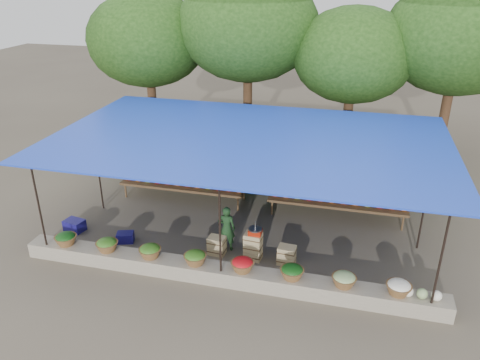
% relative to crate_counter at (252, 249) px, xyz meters
% --- Properties ---
extents(ground, '(60.00, 60.00, 0.00)m').
position_rel_crate_counter_xyz_m(ground, '(-0.48, 1.62, -0.31)').
color(ground, brown).
rests_on(ground, ground).
extents(stone_curb, '(10.60, 0.55, 0.40)m').
position_rel_crate_counter_xyz_m(stone_curb, '(-0.48, -1.13, -0.11)').
color(stone_curb, gray).
rests_on(stone_curb, ground).
extents(stall_canopy, '(10.80, 6.60, 2.82)m').
position_rel_crate_counter_xyz_m(stall_canopy, '(-0.48, 1.69, 2.37)').
color(stall_canopy, black).
rests_on(stall_canopy, ground).
extents(produce_baskets, '(8.98, 0.58, 0.34)m').
position_rel_crate_counter_xyz_m(produce_baskets, '(-0.58, -1.13, 0.25)').
color(produce_baskets, brown).
rests_on(produce_baskets, stone_curb).
extents(netting_backdrop, '(10.60, 0.06, 2.50)m').
position_rel_crate_counter_xyz_m(netting_backdrop, '(-0.48, 4.77, 0.94)').
color(netting_backdrop, '#19471A').
rests_on(netting_backdrop, ground).
extents(tree_row, '(16.51, 5.50, 7.12)m').
position_rel_crate_counter_xyz_m(tree_row, '(0.02, 7.71, 4.39)').
color(tree_row, '#321E12').
rests_on(tree_row, ground).
extents(fruit_table_left, '(4.21, 0.95, 0.93)m').
position_rel_crate_counter_xyz_m(fruit_table_left, '(-2.97, 2.97, 0.30)').
color(fruit_table_left, '#492B1D').
rests_on(fruit_table_left, ground).
extents(fruit_table_right, '(4.21, 0.95, 0.93)m').
position_rel_crate_counter_xyz_m(fruit_table_right, '(2.03, 2.97, 0.30)').
color(fruit_table_right, '#492B1D').
rests_on(fruit_table_right, ground).
extents(crate_counter, '(2.38, 0.38, 0.77)m').
position_rel_crate_counter_xyz_m(crate_counter, '(0.00, 0.00, 0.00)').
color(crate_counter, tan).
rests_on(crate_counter, ground).
extents(weighing_scale, '(0.36, 0.36, 0.38)m').
position_rel_crate_counter_xyz_m(weighing_scale, '(0.08, 0.00, 0.55)').
color(weighing_scale, '#B7250E').
rests_on(weighing_scale, crate_counter).
extents(vendor_seated, '(0.49, 0.34, 1.30)m').
position_rel_crate_counter_xyz_m(vendor_seated, '(-0.77, 0.29, 0.34)').
color(vendor_seated, '#183519').
rests_on(vendor_seated, ground).
extents(customer_left, '(0.93, 0.81, 1.63)m').
position_rel_crate_counter_xyz_m(customer_left, '(-4.59, 4.01, 0.50)').
color(customer_left, slate).
rests_on(customer_left, ground).
extents(customer_mid, '(1.16, 0.97, 1.56)m').
position_rel_crate_counter_xyz_m(customer_mid, '(1.89, 3.48, 0.47)').
color(customer_mid, slate).
rests_on(customer_mid, ground).
extents(customer_right, '(1.17, 0.82, 1.84)m').
position_rel_crate_counter_xyz_m(customer_right, '(2.85, 3.64, 0.61)').
color(customer_right, slate).
rests_on(customer_right, ground).
extents(blue_crate_front, '(0.54, 0.45, 0.28)m').
position_rel_crate_counter_xyz_m(blue_crate_front, '(-3.65, -0.05, -0.17)').
color(blue_crate_front, navy).
rests_on(blue_crate_front, ground).
extents(blue_crate_back, '(0.62, 0.50, 0.33)m').
position_rel_crate_counter_xyz_m(blue_crate_back, '(-5.38, 0.15, -0.14)').
color(blue_crate_back, navy).
rests_on(blue_crate_back, ground).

